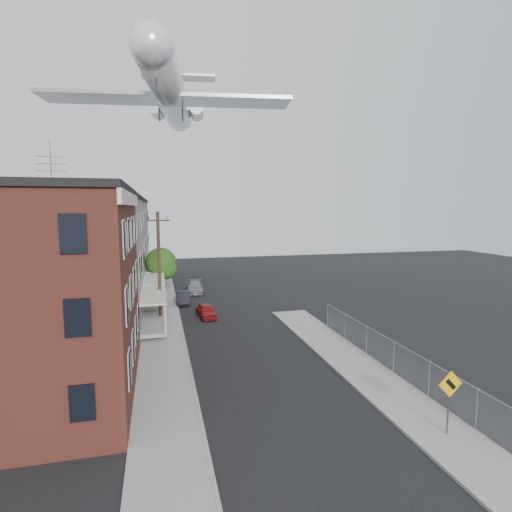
{
  "coord_description": "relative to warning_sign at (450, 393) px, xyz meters",
  "views": [
    {
      "loc": [
        -5.66,
        -13.98,
        9.29
      ],
      "look_at": [
        -0.14,
        8.3,
        6.5
      ],
      "focal_mm": 28.0,
      "sensor_mm": 36.0,
      "label": 1
    }
  ],
  "objects": [
    {
      "name": "sidewalk_left",
      "position": [
        -11.1,
        25.03,
        -1.82
      ],
      "size": [
        3.0,
        62.0,
        0.12
      ],
      "primitive_type": "cube",
      "color": "gray",
      "rests_on": "ground"
    },
    {
      "name": "car_near",
      "position": [
        -7.4,
        20.22,
        -1.32
      ],
      "size": [
        1.65,
        3.41,
        1.12
      ],
      "primitive_type": "imported",
      "rotation": [
        0.0,
        0.0,
        0.1
      ],
      "color": "maroon",
      "rests_on": "ground"
    },
    {
      "name": "row_house_d",
      "position": [
        -17.56,
        38.53,
        3.25
      ],
      "size": [
        11.98,
        7.0,
        10.3
      ],
      "color": "slate",
      "rests_on": "ground"
    },
    {
      "name": "chainlink_fence",
      "position": [
        1.4,
        6.03,
        -0.89
      ],
      "size": [
        0.06,
        18.06,
        1.9
      ],
      "color": "gray",
      "rests_on": "ground"
    },
    {
      "name": "corner_building",
      "position": [
        -17.6,
        8.03,
        3.28
      ],
      "size": [
        10.31,
        12.3,
        12.15
      ],
      "color": "#3D1713",
      "rests_on": "ground"
    },
    {
      "name": "utility_pole",
      "position": [
        -11.2,
        19.03,
        2.79
      ],
      "size": [
        1.8,
        0.26,
        9.0
      ],
      "color": "black",
      "rests_on": "ground"
    },
    {
      "name": "row_house_c",
      "position": [
        -17.56,
        31.53,
        3.25
      ],
      "size": [
        11.98,
        7.0,
        10.3
      ],
      "color": "slate",
      "rests_on": "ground"
    },
    {
      "name": "car_mid",
      "position": [
        -8.97,
        25.7,
        -1.3
      ],
      "size": [
        1.49,
        3.61,
        1.16
      ],
      "primitive_type": "imported",
      "rotation": [
        0.0,
        0.0,
        -0.07
      ],
      "color": "black",
      "rests_on": "ground"
    },
    {
      "name": "car_far",
      "position": [
        -7.4,
        30.55,
        -1.28
      ],
      "size": [
        2.02,
        4.26,
        1.2
      ],
      "primitive_type": "imported",
      "rotation": [
        0.0,
        0.0,
        -0.08
      ],
      "color": "gray",
      "rests_on": "ground"
    },
    {
      "name": "row_house_e",
      "position": [
        -17.56,
        45.53,
        3.25
      ],
      "size": [
        11.98,
        7.0,
        10.3
      ],
      "color": "slate",
      "rests_on": "ground"
    },
    {
      "name": "warning_sign",
      "position": [
        0.0,
        0.0,
        0.0
      ],
      "size": [
        1.1,
        0.11,
        2.8
      ],
      "color": "#515156",
      "rests_on": "ground"
    },
    {
      "name": "airplane",
      "position": [
        -9.67,
        28.02,
        18.3
      ],
      "size": [
        22.83,
        26.07,
        7.5
      ],
      "color": "silver",
      "rests_on": "ground"
    },
    {
      "name": "curb_right",
      "position": [
        -1.55,
        7.03,
        -1.81
      ],
      "size": [
        0.15,
        26.0,
        0.14
      ],
      "primitive_type": "cube",
      "color": "gray",
      "rests_on": "ground"
    },
    {
      "name": "sidewalk_right",
      "position": [
        -0.1,
        7.03,
        -1.82
      ],
      "size": [
        3.0,
        26.0,
        0.12
      ],
      "primitive_type": "cube",
      "color": "gray",
      "rests_on": "ground"
    },
    {
      "name": "row_house_a",
      "position": [
        -17.56,
        17.53,
        3.25
      ],
      "size": [
        11.98,
        7.0,
        10.3
      ],
      "color": "slate",
      "rests_on": "ground"
    },
    {
      "name": "ground",
      "position": [
        -5.6,
        1.03,
        -1.88
      ],
      "size": [
        120.0,
        120.0,
        0.0
      ],
      "primitive_type": "plane",
      "color": "black",
      "rests_on": "ground"
    },
    {
      "name": "row_house_b",
      "position": [
        -17.56,
        24.53,
        3.25
      ],
      "size": [
        11.98,
        7.0,
        10.3
      ],
      "color": "slate",
      "rests_on": "ground"
    },
    {
      "name": "curb_left",
      "position": [
        -9.65,
        25.03,
        -1.81
      ],
      "size": [
        0.15,
        62.0,
        0.14
      ],
      "primitive_type": "cube",
      "color": "gray",
      "rests_on": "ground"
    },
    {
      "name": "street_tree",
      "position": [
        -10.87,
        28.95,
        1.57
      ],
      "size": [
        3.22,
        3.2,
        5.2
      ],
      "color": "black",
      "rests_on": "ground"
    }
  ]
}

